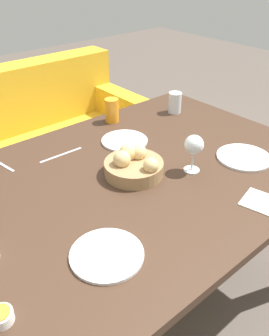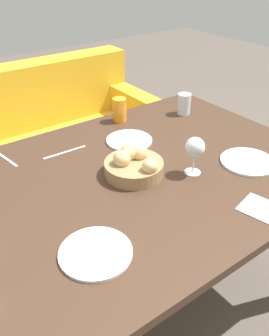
{
  "view_description": "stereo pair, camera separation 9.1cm",
  "coord_description": "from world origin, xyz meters",
  "px_view_note": "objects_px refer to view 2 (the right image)",
  "views": [
    {
      "loc": [
        -0.79,
        -0.89,
        1.53
      ],
      "look_at": [
        -0.03,
        -0.0,
        0.8
      ],
      "focal_mm": 38.0,
      "sensor_mm": 36.0,
      "label": 1
    },
    {
      "loc": [
        -0.72,
        -0.95,
        1.53
      ],
      "look_at": [
        -0.03,
        -0.0,
        0.8
      ],
      "focal_mm": 38.0,
      "sensor_mm": 36.0,
      "label": 2
    }
  ],
  "objects_px": {
    "fork_silver": "(65,152)",
    "napkin": "(259,208)",
    "juice_glass": "(120,110)",
    "water_tumbler": "(184,104)",
    "knife_silver": "(5,158)",
    "plate_far_center": "(129,140)",
    "plate_near_right": "(248,162)",
    "plate_near_left": "(96,253)",
    "wine_glass": "(195,148)",
    "couch": "(41,150)",
    "bread_basket": "(134,165)"
  },
  "relations": [
    {
      "from": "water_tumbler",
      "to": "couch",
      "type": "bearing_deg",
      "value": 119.28
    },
    {
      "from": "water_tumbler",
      "to": "napkin",
      "type": "distance_m",
      "value": 0.83
    },
    {
      "from": "plate_near_left",
      "to": "juice_glass",
      "type": "height_order",
      "value": "juice_glass"
    },
    {
      "from": "napkin",
      "to": "fork_silver",
      "type": "bearing_deg",
      "value": 115.95
    },
    {
      "from": "plate_near_left",
      "to": "knife_silver",
      "type": "height_order",
      "value": "plate_near_left"
    },
    {
      "from": "bread_basket",
      "to": "plate_near_left",
      "type": "bearing_deg",
      "value": -140.86
    },
    {
      "from": "bread_basket",
      "to": "knife_silver",
      "type": "distance_m",
      "value": 0.57
    },
    {
      "from": "napkin",
      "to": "water_tumbler",
      "type": "bearing_deg",
      "value": 65.52
    },
    {
      "from": "fork_silver",
      "to": "knife_silver",
      "type": "bearing_deg",
      "value": 154.63
    },
    {
      "from": "knife_silver",
      "to": "juice_glass",
      "type": "bearing_deg",
      "value": 2.33
    },
    {
      "from": "bread_basket",
      "to": "water_tumbler",
      "type": "relative_size",
      "value": 2.11
    },
    {
      "from": "bread_basket",
      "to": "plate_near_right",
      "type": "distance_m",
      "value": 0.48
    },
    {
      "from": "plate_near_right",
      "to": "napkin",
      "type": "xyz_separation_m",
      "value": [
        -0.21,
        -0.22,
        -0.0
      ]
    },
    {
      "from": "plate_far_center",
      "to": "wine_glass",
      "type": "xyz_separation_m",
      "value": [
        0.05,
        -0.37,
        0.11
      ]
    },
    {
      "from": "couch",
      "to": "plate_near_right",
      "type": "relative_size",
      "value": 7.04
    },
    {
      "from": "wine_glass",
      "to": "fork_silver",
      "type": "distance_m",
      "value": 0.57
    },
    {
      "from": "juice_glass",
      "to": "water_tumbler",
      "type": "relative_size",
      "value": 1.09
    },
    {
      "from": "wine_glass",
      "to": "napkin",
      "type": "xyz_separation_m",
      "value": [
        0.03,
        -0.3,
        -0.11
      ]
    },
    {
      "from": "water_tumbler",
      "to": "plate_near_left",
      "type": "bearing_deg",
      "value": -146.38
    },
    {
      "from": "plate_near_right",
      "to": "water_tumbler",
      "type": "relative_size",
      "value": 2.08
    },
    {
      "from": "couch",
      "to": "juice_glass",
      "type": "bearing_deg",
      "value": -77.29
    },
    {
      "from": "plate_far_center",
      "to": "plate_near_right",
      "type": "bearing_deg",
      "value": -57.06
    },
    {
      "from": "plate_near_right",
      "to": "knife_silver",
      "type": "bearing_deg",
      "value": 141.68
    },
    {
      "from": "plate_near_right",
      "to": "plate_far_center",
      "type": "relative_size",
      "value": 1.08
    },
    {
      "from": "plate_near_right",
      "to": "juice_glass",
      "type": "bearing_deg",
      "value": 106.54
    },
    {
      "from": "bread_basket",
      "to": "fork_silver",
      "type": "xyz_separation_m",
      "value": [
        -0.14,
        0.32,
        -0.04
      ]
    },
    {
      "from": "bread_basket",
      "to": "wine_glass",
      "type": "xyz_separation_m",
      "value": [
        0.19,
        -0.13,
        0.07
      ]
    },
    {
      "from": "couch",
      "to": "fork_silver",
      "type": "relative_size",
      "value": 8.04
    },
    {
      "from": "plate_near_left",
      "to": "plate_far_center",
      "type": "height_order",
      "value": "same"
    },
    {
      "from": "fork_silver",
      "to": "napkin",
      "type": "xyz_separation_m",
      "value": [
        0.36,
        -0.75,
        0.0
      ]
    },
    {
      "from": "wine_glass",
      "to": "plate_far_center",
      "type": "bearing_deg",
      "value": 97.48
    },
    {
      "from": "plate_near_right",
      "to": "napkin",
      "type": "height_order",
      "value": "plate_near_right"
    },
    {
      "from": "plate_near_left",
      "to": "plate_far_center",
      "type": "bearing_deg",
      "value": 46.58
    },
    {
      "from": "juice_glass",
      "to": "wine_glass",
      "type": "xyz_separation_m",
      "value": [
        -0.04,
        -0.58,
        0.05
      ]
    },
    {
      "from": "knife_silver",
      "to": "plate_far_center",
      "type": "bearing_deg",
      "value": -20.18
    },
    {
      "from": "fork_silver",
      "to": "napkin",
      "type": "distance_m",
      "value": 0.83
    },
    {
      "from": "plate_near_right",
      "to": "couch",
      "type": "bearing_deg",
      "value": 104.5
    },
    {
      "from": "fork_silver",
      "to": "napkin",
      "type": "bearing_deg",
      "value": -64.05
    },
    {
      "from": "wine_glass",
      "to": "fork_silver",
      "type": "height_order",
      "value": "wine_glass"
    },
    {
      "from": "plate_near_right",
      "to": "juice_glass",
      "type": "height_order",
      "value": "juice_glass"
    },
    {
      "from": "water_tumbler",
      "to": "bread_basket",
      "type": "bearing_deg",
      "value": -150.14
    },
    {
      "from": "plate_near_right",
      "to": "bread_basket",
      "type": "bearing_deg",
      "value": 154.05
    },
    {
      "from": "knife_silver",
      "to": "napkin",
      "type": "bearing_deg",
      "value": -55.31
    },
    {
      "from": "plate_near_left",
      "to": "napkin",
      "type": "xyz_separation_m",
      "value": [
        0.56,
        -0.15,
        -0.0
      ]
    },
    {
      "from": "juice_glass",
      "to": "napkin",
      "type": "height_order",
      "value": "juice_glass"
    },
    {
      "from": "plate_far_center",
      "to": "knife_silver",
      "type": "distance_m",
      "value": 0.55
    },
    {
      "from": "plate_near_left",
      "to": "napkin",
      "type": "bearing_deg",
      "value": -14.85
    },
    {
      "from": "plate_near_right",
      "to": "juice_glass",
      "type": "xyz_separation_m",
      "value": [
        -0.2,
        0.66,
        0.05
      ]
    },
    {
      "from": "plate_far_center",
      "to": "knife_silver",
      "type": "relative_size",
      "value": 1.06
    },
    {
      "from": "bread_basket",
      "to": "plate_near_left",
      "type": "height_order",
      "value": "bread_basket"
    }
  ]
}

